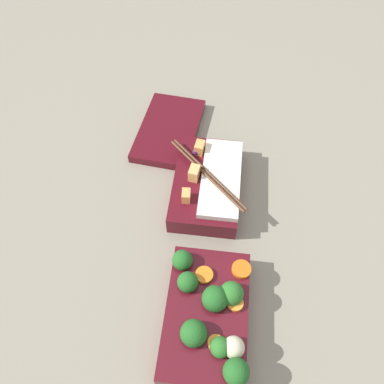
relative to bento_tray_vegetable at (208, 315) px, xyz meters
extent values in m
plane|color=gray|center=(0.12, 0.01, -0.03)|extent=(3.00, 3.00, 0.00)
cube|color=#510F19|center=(0.00, 0.00, -0.01)|extent=(0.21, 0.13, 0.04)
sphere|color=#236023|center=(0.02, -0.01, 0.02)|extent=(0.04, 0.04, 0.04)
sphere|color=#236023|center=(0.04, 0.04, 0.02)|extent=(0.03, 0.03, 0.03)
sphere|color=#236023|center=(-0.04, 0.02, 0.02)|extent=(0.04, 0.04, 0.04)
sphere|color=#2D7028|center=(-0.05, -0.02, 0.02)|extent=(0.03, 0.03, 0.03)
sphere|color=#236023|center=(0.08, 0.05, 0.02)|extent=(0.03, 0.03, 0.03)
sphere|color=#236023|center=(-0.08, -0.05, 0.02)|extent=(0.04, 0.04, 0.04)
sphere|color=#2D7028|center=(0.03, -0.03, 0.02)|extent=(0.04, 0.04, 0.04)
cylinder|color=orange|center=(-0.04, -0.01, 0.02)|extent=(0.03, 0.03, 0.01)
cylinder|color=orange|center=(0.02, -0.04, 0.02)|extent=(0.03, 0.03, 0.01)
cylinder|color=orange|center=(0.07, -0.05, 0.02)|extent=(0.04, 0.04, 0.01)
cylinder|color=orange|center=(0.06, 0.02, 0.02)|extent=(0.04, 0.04, 0.01)
sphere|color=beige|center=(-0.05, -0.04, 0.02)|extent=(0.03, 0.03, 0.03)
cube|color=#510F19|center=(0.25, 0.03, -0.01)|extent=(0.21, 0.13, 0.04)
cube|color=silver|center=(0.25, 0.00, 0.02)|extent=(0.18, 0.07, 0.01)
cube|color=#F4A356|center=(0.20, 0.06, 0.02)|extent=(0.02, 0.02, 0.02)
cube|color=#EAB266|center=(0.25, 0.05, 0.02)|extent=(0.03, 0.02, 0.03)
cube|color=#F4A356|center=(0.32, 0.05, 0.02)|extent=(0.03, 0.02, 0.02)
sphere|color=#4C1E4C|center=(0.31, 0.06, 0.02)|extent=(0.01, 0.01, 0.01)
cylinder|color=#56331E|center=(0.26, 0.02, 0.03)|extent=(0.15, 0.15, 0.01)
cylinder|color=#56331E|center=(0.25, 0.03, 0.03)|extent=(0.15, 0.15, 0.01)
cube|color=#510F19|center=(0.40, 0.12, -0.02)|extent=(0.21, 0.14, 0.02)
camera|label=1|loc=(-0.18, 0.00, 0.58)|focal=35.00mm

